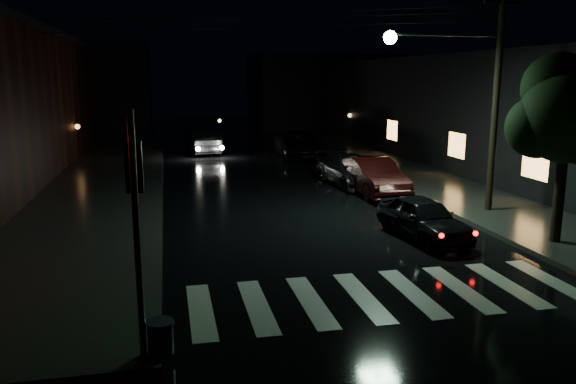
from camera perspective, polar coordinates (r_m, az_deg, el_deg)
ground at (r=11.89m, az=-2.77°, el=-12.43°), size 120.00×120.00×0.00m
sidewalk_left at (r=25.38m, az=-19.39°, el=0.11°), size 6.00×44.00×0.15m
sidewalk_right at (r=27.79m, az=12.96°, el=1.43°), size 4.00×44.00×0.15m
building_right at (r=34.36m, az=21.03°, el=7.77°), size 10.00×40.00×6.00m
building_far_left at (r=56.33m, az=-21.04°, el=9.99°), size 14.00×10.00×8.00m
building_far_right at (r=57.92m, az=3.55°, el=10.25°), size 14.00×10.00×7.00m
crosswalk at (r=13.11m, az=10.10°, el=-10.22°), size 9.00×3.00×0.01m
signal_pole_corner at (r=9.84m, az=-13.94°, el=-8.35°), size 0.68×0.61×4.20m
street_tree at (r=17.72m, az=26.29°, el=6.86°), size 3.10×2.90×5.40m
utility_pole at (r=20.65m, az=18.89°, el=10.32°), size 4.92×0.44×8.00m
parked_car_a at (r=17.59m, az=13.59°, el=-2.56°), size 1.96×3.90×1.27m
parked_car_b at (r=23.71m, az=8.62°, el=1.57°), size 1.73×4.68×1.53m
parked_car_c at (r=25.70m, az=6.29°, el=2.25°), size 2.38×4.95×1.39m
parked_car_d at (r=34.63m, az=1.22°, el=4.90°), size 3.02×5.94×1.61m
oncoming_car at (r=36.70m, az=-8.72°, el=5.13°), size 2.16×4.93×1.58m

